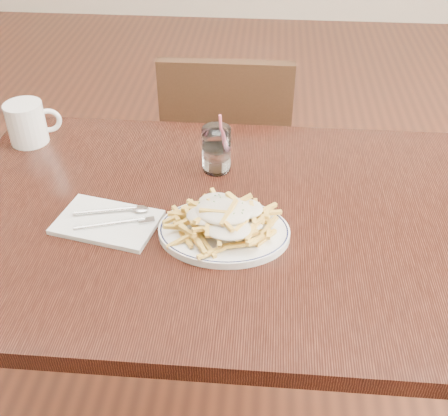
# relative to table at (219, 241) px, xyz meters

# --- Properties ---
(floor) EXTENTS (7.00, 7.00, 0.00)m
(floor) POSITION_rel_table_xyz_m (0.00, 0.00, -0.67)
(floor) COLOR black
(floor) RESTS_ON ground
(table) EXTENTS (1.20, 0.80, 0.75)m
(table) POSITION_rel_table_xyz_m (0.00, 0.00, 0.00)
(table) COLOR black
(table) RESTS_ON ground
(chair_far) EXTENTS (0.40, 0.40, 0.86)m
(chair_far) POSITION_rel_table_xyz_m (-0.03, 0.66, -0.18)
(chair_far) COLOR black
(chair_far) RESTS_ON ground
(fries_plate) EXTENTS (0.29, 0.26, 0.02)m
(fries_plate) POSITION_rel_table_xyz_m (0.02, -0.07, 0.09)
(fries_plate) COLOR white
(fries_plate) RESTS_ON table
(loaded_fries) EXTENTS (0.23, 0.19, 0.06)m
(loaded_fries) POSITION_rel_table_xyz_m (0.02, -0.07, 0.13)
(loaded_fries) COLOR gold
(loaded_fries) RESTS_ON fries_plate
(napkin) EXTENTS (0.23, 0.18, 0.01)m
(napkin) POSITION_rel_table_xyz_m (-0.23, -0.06, 0.08)
(napkin) COLOR silver
(napkin) RESTS_ON table
(cutlery) EXTENTS (0.19, 0.11, 0.01)m
(cutlery) POSITION_rel_table_xyz_m (-0.23, -0.05, 0.09)
(cutlery) COLOR silver
(cutlery) RESTS_ON napkin
(water_glass) EXTENTS (0.07, 0.07, 0.15)m
(water_glass) POSITION_rel_table_xyz_m (-0.02, 0.18, 0.13)
(water_glass) COLOR white
(water_glass) RESTS_ON table
(coffee_mug) EXTENTS (0.13, 0.10, 0.11)m
(coffee_mug) POSITION_rel_table_xyz_m (-0.51, 0.27, 0.13)
(coffee_mug) COLOR white
(coffee_mug) RESTS_ON table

